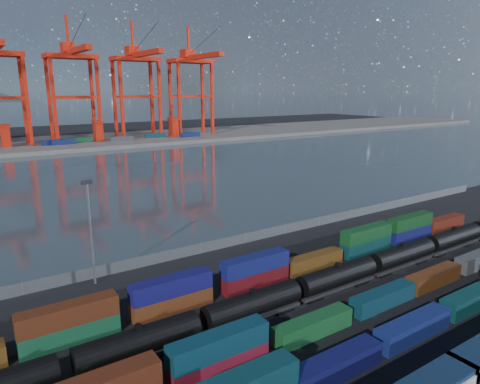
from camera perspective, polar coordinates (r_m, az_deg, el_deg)
ground at (r=66.28m, az=14.94°, el=-13.59°), size 700.00×700.00×0.00m
harbor_water at (r=153.07m, az=-15.75°, el=1.84°), size 700.00×700.00×0.00m
far_quay at (r=253.89m, az=-23.24°, el=5.96°), size 700.00×70.00×2.00m
container_row_south at (r=56.37m, az=20.52°, el=-16.72°), size 140.44×2.44×5.20m
container_row_mid at (r=64.14m, az=18.20°, el=-13.02°), size 141.12×2.32×4.95m
container_row_north at (r=65.35m, az=-0.38°, el=-11.47°), size 128.54×2.35×5.00m
tanker_string at (r=62.09m, az=7.72°, el=-12.84°), size 123.11×3.14×4.49m
waterfront_fence at (r=85.18m, az=0.75°, el=-6.16°), size 160.12×0.12×2.20m
yard_light_mast at (r=69.05m, az=-19.31°, el=-4.45°), size 1.60×0.40×16.60m
gantry_cranes at (r=244.58m, az=-25.61°, el=14.92°), size 200.74×49.41×66.92m
quay_containers at (r=237.60m, az=-25.23°, el=5.88°), size 172.58×10.99×2.60m
straddle_carriers at (r=242.96m, az=-23.52°, el=7.27°), size 140.00×7.00×11.10m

